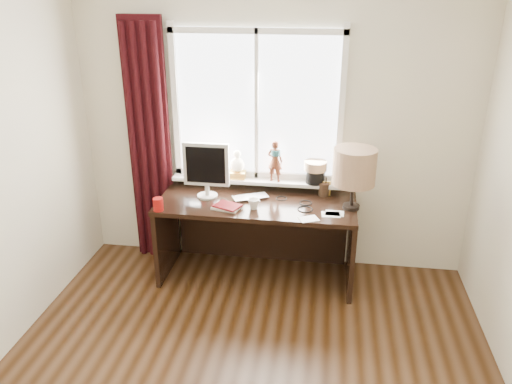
% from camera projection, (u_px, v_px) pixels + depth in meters
% --- Properties ---
extents(wall_back, '(3.50, 0.00, 2.60)m').
position_uv_depth(wall_back, '(274.00, 128.00, 4.40)').
color(wall_back, beige).
rests_on(wall_back, ground).
extents(laptop, '(0.36, 0.31, 0.02)m').
position_uv_depth(laptop, '(251.00, 197.00, 4.34)').
color(laptop, silver).
rests_on(laptop, desk).
extents(mug, '(0.13, 0.13, 0.09)m').
position_uv_depth(mug, '(254.00, 204.00, 4.14)').
color(mug, white).
rests_on(mug, desk).
extents(red_cup, '(0.08, 0.08, 0.11)m').
position_uv_depth(red_cup, '(158.00, 204.00, 4.10)').
color(red_cup, '#9B0E0B').
rests_on(red_cup, desk).
extents(window, '(1.52, 0.21, 1.40)m').
position_uv_depth(window, '(259.00, 128.00, 4.37)').
color(window, white).
rests_on(window, ground).
extents(curtain, '(0.38, 0.09, 2.25)m').
position_uv_depth(curtain, '(149.00, 146.00, 4.54)').
color(curtain, black).
rests_on(curtain, floor).
extents(desk, '(1.70, 0.70, 0.75)m').
position_uv_depth(desk, '(258.00, 222.00, 4.47)').
color(desk, black).
rests_on(desk, floor).
extents(monitor, '(0.40, 0.18, 0.49)m').
position_uv_depth(monitor, '(206.00, 167.00, 4.28)').
color(monitor, beige).
rests_on(monitor, desk).
extents(notebook_stack, '(0.26, 0.22, 0.03)m').
position_uv_depth(notebook_stack, '(227.00, 206.00, 4.16)').
color(notebook_stack, beige).
rests_on(notebook_stack, desk).
extents(brush_holder, '(0.09, 0.09, 0.25)m').
position_uv_depth(brush_holder, '(324.00, 189.00, 4.38)').
color(brush_holder, black).
rests_on(brush_holder, desk).
extents(icon_frame, '(0.10, 0.02, 0.13)m').
position_uv_depth(icon_frame, '(325.00, 188.00, 4.39)').
color(icon_frame, gold).
rests_on(icon_frame, desk).
extents(table_lamp, '(0.35, 0.35, 0.52)m').
position_uv_depth(table_lamp, '(354.00, 167.00, 4.02)').
color(table_lamp, black).
rests_on(table_lamp, desk).
extents(loose_papers, '(0.37, 0.28, 0.00)m').
position_uv_depth(loose_papers, '(325.00, 216.00, 4.03)').
color(loose_papers, white).
rests_on(loose_papers, desk).
extents(desk_cables, '(0.38, 0.35, 0.01)m').
position_uv_depth(desk_cables, '(299.00, 204.00, 4.22)').
color(desk_cables, black).
rests_on(desk_cables, desk).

